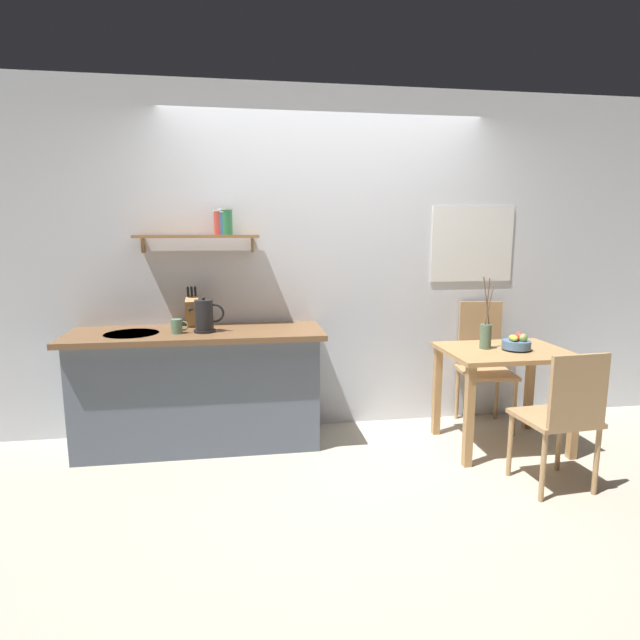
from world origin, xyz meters
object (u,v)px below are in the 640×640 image
dining_table (504,367)px  twig_vase (486,335)px  knife_block (193,311)px  fruit_bowl (517,343)px  dining_chair_near (564,413)px  coffee_mug_by_sink (177,326)px  dining_chair_far (483,359)px  electric_kettle (205,316)px

dining_table → twig_vase: size_ratio=1.67×
knife_block → fruit_bowl: bearing=-13.2°
dining_chair_near → coffee_mug_by_sink: coffee_mug_by_sink is taller
knife_block → twig_vase: bearing=-12.2°
dining_chair_far → fruit_bowl: bearing=-90.0°
electric_kettle → fruit_bowl: bearing=-8.3°
dining_table → fruit_bowl: size_ratio=4.37×
dining_chair_far → fruit_bowl: dining_chair_far is taller
coffee_mug_by_sink → twig_vase: bearing=-5.5°
fruit_bowl → twig_vase: twig_vase is taller
dining_chair_near → electric_kettle: size_ratio=3.51×
electric_kettle → knife_block: bearing=114.9°
twig_vase → coffee_mug_by_sink: (-2.22, 0.21, 0.09)m
electric_kettle → knife_block: size_ratio=0.82×
fruit_bowl → electric_kettle: (-2.24, 0.33, 0.20)m
electric_kettle → twig_vase: bearing=-6.7°
dining_table → coffee_mug_by_sink: 2.39m
fruit_bowl → coffee_mug_by_sink: size_ratio=1.69×
fruit_bowl → coffee_mug_by_sink: (-2.43, 0.30, 0.14)m
dining_chair_near → coffee_mug_by_sink: 2.60m
fruit_bowl → dining_chair_far: bearing=90.0°
coffee_mug_by_sink → electric_kettle: bearing=8.2°
dining_table → dining_chair_far: (0.07, 0.47, -0.06)m
dining_chair_far → coffee_mug_by_sink: size_ratio=8.47×
twig_vase → knife_block: 2.19m
dining_chair_near → fruit_bowl: 0.72m
twig_vase → coffee_mug_by_sink: twig_vase is taller
dining_chair_near → dining_table: bearing=91.8°
dining_table → fruit_bowl: fruit_bowl is taller
dining_table → electric_kettle: size_ratio=3.46×
dining_chair_near → knife_block: size_ratio=2.89×
knife_block → electric_kettle: bearing=-65.1°
dining_table → electric_kettle: bearing=172.4°
dining_chair_near → dining_chair_far: 1.17m
dining_chair_near → dining_chair_far: dining_chair_far is taller
dining_chair_far → coffee_mug_by_sink: 2.46m
fruit_bowl → electric_kettle: size_ratio=0.79×
fruit_bowl → knife_block: bearing=166.8°
dining_table → fruit_bowl: (0.07, -0.04, 0.19)m
fruit_bowl → knife_block: (-2.34, 0.55, 0.21)m
electric_kettle → dining_table: bearing=-7.6°
dining_chair_near → knife_block: (-2.29, 1.21, 0.50)m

